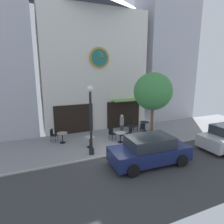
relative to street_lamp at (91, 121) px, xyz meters
The scene contains 17 objects.
ground_plane 2.87m from the street_lamp, 26.64° to the right, with size 29.42×10.62×0.13m.
clock_building 7.35m from the street_lamp, 69.68° to the left, with size 8.83×4.17×11.70m.
neighbor_building_right 12.28m from the street_lamp, 31.97° to the left, with size 5.41×3.49×11.75m.
street_lamp is the anchor object (origin of this frame).
street_tree 4.46m from the street_lamp, ahead, with size 2.55×2.30×4.85m.
cafe_table_center_right 3.30m from the street_lamp, 116.62° to the left, with size 0.72×0.72×0.72m.
cafe_table_center 1.96m from the street_lamp, 78.00° to the left, with size 0.65×0.65×0.72m.
cafe_table_leftmost 3.09m from the street_lamp, 23.50° to the left, with size 0.78×0.78×0.73m.
cafe_table_near_curb 4.81m from the street_lamp, 29.00° to the left, with size 0.79×0.79×0.72m.
cafe_table_near_door 6.23m from the street_lamp, 25.83° to the left, with size 0.78×0.78×0.76m.
cafe_chair_near_lamp 5.47m from the street_lamp, 22.34° to the left, with size 0.55×0.55×0.90m.
cafe_chair_under_awning 3.18m from the street_lamp, 40.62° to the left, with size 0.50×0.50×0.90m.
cafe_chair_left_end 5.74m from the street_lamp, 32.30° to the left, with size 0.56×0.56×0.90m.
cafe_chair_corner 3.78m from the street_lamp, 20.92° to the left, with size 0.41×0.41×0.90m.
cafe_chair_outer 3.98m from the street_lamp, 120.53° to the left, with size 0.55×0.55×0.90m.
pedestrian_grey 4.11m from the street_lamp, 36.01° to the left, with size 0.45×0.45×1.67m.
parked_car_navy 3.70m from the street_lamp, 43.25° to the right, with size 4.38×2.18×1.55m.
Camera 1 is at (-4.93, -9.80, 5.03)m, focal length 31.11 mm.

